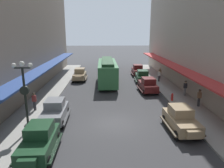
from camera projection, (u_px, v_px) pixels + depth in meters
ground_plane at (115, 123)px, 16.86m from camera, size 200.00×200.00×0.00m
sidewalk_left at (21, 124)px, 16.59m from camera, size 3.00×60.00×0.15m
sidewalk_right at (205, 121)px, 17.10m from camera, size 3.00×60.00×0.15m
parked_car_0 at (39, 139)px, 12.45m from camera, size 2.20×4.28×1.84m
parked_car_1 at (148, 85)px, 25.45m from camera, size 2.30×4.32×1.84m
parked_car_2 at (138, 70)px, 35.17m from camera, size 2.16×4.27×1.84m
parked_car_3 at (142, 76)px, 30.38m from camera, size 2.29×4.31×1.84m
parked_car_4 at (55, 111)px, 16.98m from camera, size 2.21×4.28×1.84m
parked_car_5 at (181, 119)px, 15.43m from camera, size 2.24×4.30×1.84m
parked_car_6 at (80, 74)px, 31.67m from camera, size 2.16×4.27×1.84m
streetcar at (107, 71)px, 29.27m from camera, size 2.62×9.63×3.46m
lamp_post_with_clock at (25, 94)px, 14.58m from camera, size 1.42×0.44×5.16m
fire_hydrant at (172, 97)px, 21.92m from camera, size 0.24×0.24×0.82m
pedestrian_0 at (199, 98)px, 20.12m from camera, size 0.36×0.28×1.67m
pedestrian_1 at (185, 88)px, 23.65m from camera, size 0.36×0.28×1.67m
pedestrian_2 at (159, 76)px, 30.40m from camera, size 0.36×0.28×1.67m
pedestrian_3 at (160, 73)px, 32.31m from camera, size 0.36×0.24×1.64m
pedestrian_4 at (34, 101)px, 19.12m from camera, size 0.36×0.28×1.67m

